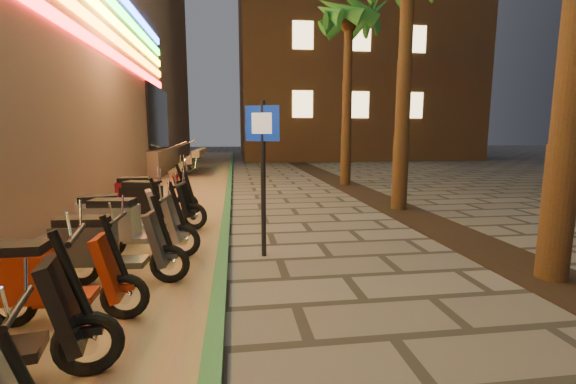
{
  "coord_description": "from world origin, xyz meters",
  "views": [
    {
      "loc": [
        -0.67,
        -2.51,
        1.97
      ],
      "look_at": [
        0.03,
        2.56,
        1.2
      ],
      "focal_mm": 24.0,
      "sensor_mm": 36.0,
      "label": 1
    }
  ],
  "objects": [
    {
      "name": "parking_strip",
      "position": [
        -2.6,
        10.0,
        0.01
      ],
      "size": [
        3.4,
        60.0,
        0.01
      ],
      "primitive_type": "cube",
      "color": "#8C7251",
      "rests_on": "ground"
    },
    {
      "name": "green_curb",
      "position": [
        -0.9,
        10.0,
        0.05
      ],
      "size": [
        0.18,
        60.0,
        0.1
      ],
      "primitive_type": "cube",
      "color": "#256438",
      "rests_on": "ground"
    },
    {
      "name": "planting_strip",
      "position": [
        3.6,
        5.0,
        0.01
      ],
      "size": [
        1.2,
        40.0,
        0.02
      ],
      "primitive_type": "cube",
      "color": "black",
      "rests_on": "ground"
    },
    {
      "name": "apartment_block",
      "position": [
        9.0,
        32.0,
        12.5
      ],
      "size": [
        18.0,
        16.06,
        25.0
      ],
      "color": "brown",
      "rests_on": "ground"
    },
    {
      "name": "palm_d",
      "position": [
        3.6,
        12.0,
        5.94
      ],
      "size": [
        2.97,
        3.02,
        7.16
      ],
      "color": "#472D19",
      "rests_on": "ground"
    },
    {
      "name": "pedestrian_sign",
      "position": [
        -0.23,
        3.55,
        1.61
      ],
      "size": [
        0.52,
        0.23,
        2.48
      ],
      "rotation": [
        0.0,
        0.0,
        -0.39
      ],
      "color": "black",
      "rests_on": "ground"
    },
    {
      "name": "scooter_6",
      "position": [
        -2.64,
        1.56,
        0.5
      ],
      "size": [
        1.63,
        0.57,
        1.16
      ],
      "rotation": [
        0.0,
        0.0,
        0.03
      ],
      "color": "black",
      "rests_on": "ground"
    },
    {
      "name": "scooter_7",
      "position": [
        -2.36,
        2.62,
        0.52
      ],
      "size": [
        1.7,
        0.59,
        1.19
      ],
      "rotation": [
        0.0,
        0.0,
        -0.06
      ],
      "color": "black",
      "rests_on": "ground"
    },
    {
      "name": "scooter_8",
      "position": [
        -2.35,
        3.77,
        0.54
      ],
      "size": [
        1.77,
        0.7,
        1.24
      ],
      "rotation": [
        0.0,
        0.0,
        -0.13
      ],
      "color": "black",
      "rests_on": "ground"
    },
    {
      "name": "scooter_9",
      "position": [
        -2.81,
        4.58,
        0.52
      ],
      "size": [
        1.68,
        0.86,
        1.19
      ],
      "rotation": [
        0.0,
        0.0,
        0.28
      ],
      "color": "black",
      "rests_on": "ground"
    },
    {
      "name": "scooter_10",
      "position": [
        -2.37,
        5.76,
        0.56
      ],
      "size": [
        1.82,
        0.95,
        1.29
      ],
      "rotation": [
        0.0,
        0.0,
        -0.3
      ],
      "color": "black",
      "rests_on": "ground"
    },
    {
      "name": "scooter_11",
      "position": [
        -2.71,
        6.71,
        0.56
      ],
      "size": [
        1.84,
        0.72,
        1.29
      ],
      "rotation": [
        0.0,
        0.0,
        0.13
      ],
      "color": "black",
      "rests_on": "ground"
    }
  ]
}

